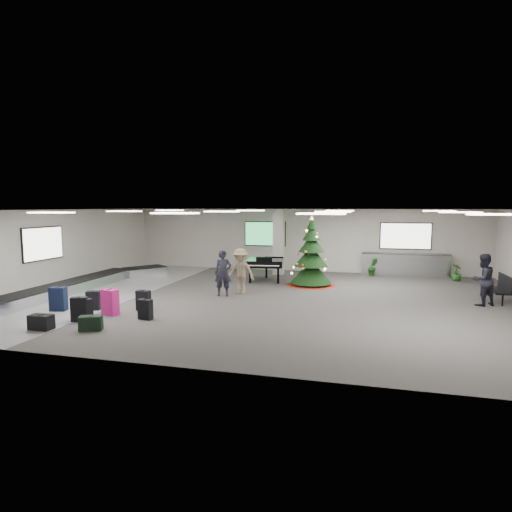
% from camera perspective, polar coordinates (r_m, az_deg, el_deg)
% --- Properties ---
extents(ground, '(18.00, 18.00, 0.00)m').
position_cam_1_polar(ground, '(15.56, 2.58, -5.72)').
color(ground, '#393633').
rests_on(ground, ground).
extents(room_envelope, '(18.02, 14.02, 3.21)m').
position_cam_1_polar(room_envelope, '(15.97, 1.77, 3.06)').
color(room_envelope, '#BCB8AB').
rests_on(room_envelope, ground).
extents(baggage_carousel, '(2.28, 9.71, 0.43)m').
position_cam_1_polar(baggage_carousel, '(18.65, -21.82, -3.46)').
color(baggage_carousel, silver).
rests_on(baggage_carousel, ground).
extents(service_counter, '(4.05, 0.65, 1.08)m').
position_cam_1_polar(service_counter, '(21.80, 19.24, -1.07)').
color(service_counter, silver).
rests_on(service_counter, ground).
extents(suitcase_0, '(0.51, 0.40, 0.72)m').
position_cam_1_polar(suitcase_0, '(13.55, -22.48, -6.55)').
color(suitcase_0, black).
rests_on(suitcase_0, ground).
extents(suitcase_1, '(0.46, 0.38, 0.65)m').
position_cam_1_polar(suitcase_1, '(13.63, -21.67, -6.59)').
color(suitcase_1, black).
rests_on(suitcase_1, ground).
extents(pink_suitcase, '(0.56, 0.40, 0.82)m').
position_cam_1_polar(pink_suitcase, '(13.95, -18.89, -5.85)').
color(pink_suitcase, '#E31D85').
rests_on(pink_suitcase, ground).
extents(suitcase_3, '(0.45, 0.27, 0.67)m').
position_cam_1_polar(suitcase_3, '(14.24, -14.78, -5.75)').
color(suitcase_3, black).
rests_on(suitcase_3, ground).
extents(navy_suitcase, '(0.54, 0.38, 0.79)m').
position_cam_1_polar(navy_suitcase, '(15.10, -24.86, -5.23)').
color(navy_suitcase, black).
rests_on(navy_suitcase, ground).
extents(green_duffel, '(0.66, 0.49, 0.41)m').
position_cam_1_polar(green_duffel, '(12.47, -21.16, -8.34)').
color(green_duffel, black).
rests_on(green_duffel, ground).
extents(suitcase_7, '(0.44, 0.28, 0.62)m').
position_cam_1_polar(suitcase_7, '(13.13, -14.54, -6.91)').
color(suitcase_7, black).
rests_on(suitcase_7, ground).
extents(suitcase_8, '(0.47, 0.34, 0.64)m').
position_cam_1_polar(suitcase_8, '(14.79, -20.85, -5.57)').
color(suitcase_8, black).
rests_on(suitcase_8, ground).
extents(black_duffel, '(0.63, 0.35, 0.43)m').
position_cam_1_polar(black_duffel, '(13.09, -26.72, -7.88)').
color(black_duffel, black).
rests_on(black_duffel, ground).
extents(christmas_tree, '(2.08, 2.08, 2.96)m').
position_cam_1_polar(christmas_tree, '(18.17, 7.36, -0.74)').
color(christmas_tree, maroon).
rests_on(christmas_tree, ground).
extents(grand_piano, '(1.83, 2.22, 1.15)m').
position_cam_1_polar(grand_piano, '(19.14, 1.23, -0.90)').
color(grand_piano, black).
rests_on(grand_piano, ground).
extents(bench, '(0.52, 1.53, 0.97)m').
position_cam_1_polar(bench, '(17.14, 29.86, -3.60)').
color(bench, black).
rests_on(bench, ground).
extents(traveler_a, '(0.71, 0.56, 1.72)m').
position_cam_1_polar(traveler_a, '(15.95, -4.42, -2.29)').
color(traveler_a, black).
rests_on(traveler_a, ground).
extents(traveler_b, '(1.21, 0.83, 1.73)m').
position_cam_1_polar(traveler_b, '(16.38, -2.05, -2.01)').
color(traveler_b, '#8F7558').
rests_on(traveler_b, ground).
extents(traveler_bench, '(1.08, 1.02, 1.76)m').
position_cam_1_polar(traveler_bench, '(16.23, 27.99, -2.82)').
color(traveler_bench, black).
rests_on(traveler_bench, ground).
extents(potted_plant_left, '(0.55, 0.49, 0.84)m').
position_cam_1_polar(potted_plant_left, '(21.32, 15.30, -1.45)').
color(potted_plant_left, '#163D13').
rests_on(potted_plant_left, ground).
extents(potted_plant_right, '(0.59, 0.59, 0.77)m').
position_cam_1_polar(potted_plant_right, '(21.15, 25.18, -2.00)').
color(potted_plant_right, '#163D13').
rests_on(potted_plant_right, ground).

